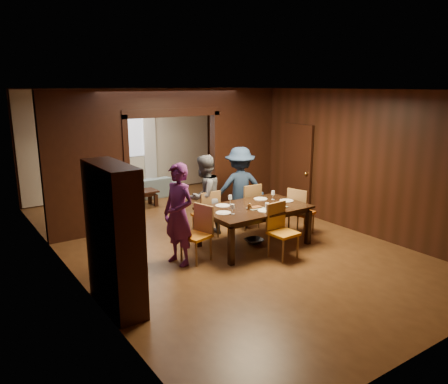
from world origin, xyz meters
TOP-DOWN VIEW (x-y plane):
  - floor at (0.00, 0.00)m, footprint 9.00×9.00m
  - ceiling at (0.00, 0.00)m, footprint 5.50×9.00m
  - room_walls at (0.00, 1.89)m, footprint 5.52×9.01m
  - person_purple at (-1.10, -0.66)m, footprint 0.56×0.72m
  - person_grey at (-0.03, 0.26)m, footprint 0.98×0.88m
  - person_navy at (0.92, 0.35)m, footprint 1.27×1.01m
  - sofa at (0.23, 3.85)m, footprint 1.86×0.73m
  - serving_bowl at (0.55, -0.63)m, footprint 0.36×0.36m
  - dining_table at (0.48, -0.70)m, footprint 1.96×1.22m
  - coffee_table at (-0.17, 3.03)m, footprint 0.80×0.50m
  - chair_left at (-0.81, -0.73)m, footprint 0.54×0.54m
  - chair_right at (1.68, -0.73)m, footprint 0.54×0.54m
  - chair_far_l at (-0.03, 0.22)m, footprint 0.44×0.44m
  - chair_far_r at (1.01, 0.22)m, footprint 0.45×0.45m
  - chair_near at (0.52, -1.48)m, footprint 0.46×0.46m
  - hutch at (-2.53, -1.50)m, footprint 0.40×1.20m
  - door_right at (2.70, 0.50)m, footprint 0.06×0.90m
  - window_far at (0.00, 4.44)m, footprint 1.20×0.03m
  - curtain_left at (-0.75, 4.40)m, footprint 0.35×0.06m
  - curtain_right at (0.75, 4.40)m, footprint 0.35×0.06m
  - plate_left at (-0.23, -0.72)m, footprint 0.27×0.27m
  - plate_far_l at (0.02, -0.32)m, footprint 0.27×0.27m
  - plate_far_r at (0.93, -0.33)m, footprint 0.27×0.27m
  - plate_right at (1.26, -0.73)m, footprint 0.27×0.27m
  - plate_near at (0.47, -1.03)m, footprint 0.27×0.27m
  - platter_a at (0.43, -0.81)m, footprint 0.30×0.20m
  - platter_b at (0.82, -1.00)m, footprint 0.30×0.20m
  - wineglass_left at (-0.14, -0.86)m, footprint 0.08×0.08m
  - wineglass_far at (0.21, -0.30)m, footprint 0.08×0.08m
  - wineglass_right at (1.12, -0.49)m, footprint 0.08×0.08m
  - tumbler at (0.52, -1.02)m, footprint 0.07×0.07m
  - condiment_jar at (0.30, -0.79)m, footprint 0.08×0.08m

SIDE VIEW (x-z plane):
  - floor at x=0.00m, z-range 0.00..0.00m
  - coffee_table at x=-0.17m, z-range 0.00..0.40m
  - sofa at x=0.23m, z-range 0.00..0.54m
  - dining_table at x=0.48m, z-range 0.00..0.76m
  - chair_left at x=-0.81m, z-range 0.00..0.97m
  - chair_right at x=1.68m, z-range 0.00..0.97m
  - chair_far_l at x=-0.03m, z-range 0.00..0.97m
  - chair_far_r at x=1.01m, z-range 0.00..0.97m
  - chair_near at x=0.52m, z-range 0.00..0.97m
  - plate_left at x=-0.23m, z-range 0.76..0.77m
  - plate_far_l at x=0.02m, z-range 0.76..0.77m
  - plate_far_r at x=0.93m, z-range 0.76..0.77m
  - plate_right at x=1.26m, z-range 0.76..0.77m
  - plate_near at x=0.47m, z-range 0.76..0.77m
  - platter_a at x=0.43m, z-range 0.76..0.80m
  - platter_b at x=0.82m, z-range 0.76..0.80m
  - serving_bowl at x=0.55m, z-range 0.76..0.85m
  - condiment_jar at x=0.30m, z-range 0.76..0.87m
  - person_grey at x=-0.03m, z-range 0.00..1.66m
  - tumbler at x=0.52m, z-range 0.76..0.90m
  - wineglass_left at x=-0.14m, z-range 0.76..0.94m
  - wineglass_far at x=0.21m, z-range 0.76..0.94m
  - wineglass_right at x=1.12m, z-range 0.76..0.94m
  - person_navy at x=0.92m, z-range 0.00..1.73m
  - person_purple at x=-1.10m, z-range 0.00..1.74m
  - hutch at x=-2.53m, z-range 0.00..2.00m
  - door_right at x=2.70m, z-range 0.00..2.10m
  - curtain_left at x=-0.75m, z-range 0.05..2.45m
  - curtain_right at x=0.75m, z-range 0.05..2.45m
  - room_walls at x=0.00m, z-range 0.06..2.96m
  - window_far at x=0.00m, z-range 1.05..2.35m
  - ceiling at x=0.00m, z-range 2.89..2.91m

